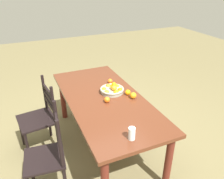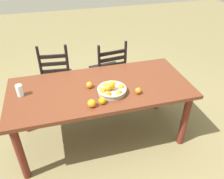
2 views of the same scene
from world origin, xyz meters
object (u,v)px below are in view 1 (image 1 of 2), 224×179
(orange_loose_0, at_px, (107,100))
(orange_loose_2, at_px, (128,92))
(dining_table, at_px, (104,104))
(orange_loose_1, at_px, (133,95))
(drinking_glass, at_px, (132,134))
(chair_by_cabinet, at_px, (40,118))
(orange_loose_3, at_px, (110,81))
(chair_near_window, at_px, (49,156))
(fruit_bowl, at_px, (112,90))

(orange_loose_0, height_order, orange_loose_2, orange_loose_0)
(dining_table, bearing_deg, orange_loose_1, -116.38)
(orange_loose_2, bearing_deg, orange_loose_0, 102.06)
(dining_table, distance_m, drinking_glass, 0.84)
(orange_loose_0, bearing_deg, chair_by_cabinet, 61.51)
(orange_loose_1, distance_m, orange_loose_2, 0.11)
(dining_table, relative_size, orange_loose_2, 28.61)
(dining_table, distance_m, chair_by_cabinet, 0.84)
(chair_by_cabinet, height_order, orange_loose_2, chair_by_cabinet)
(drinking_glass, bearing_deg, orange_loose_3, -13.66)
(orange_loose_2, distance_m, orange_loose_3, 0.41)
(chair_near_window, xyz_separation_m, orange_loose_1, (0.28, -1.10, 0.31))
(chair_near_window, distance_m, orange_loose_0, 0.89)
(chair_by_cabinet, relative_size, orange_loose_2, 13.94)
(fruit_bowl, relative_size, orange_loose_3, 4.74)
(orange_loose_1, bearing_deg, orange_loose_3, 10.12)
(chair_near_window, height_order, chair_by_cabinet, chair_near_window)
(chair_by_cabinet, bearing_deg, orange_loose_3, 85.97)
(orange_loose_0, bearing_deg, orange_loose_1, -96.91)
(drinking_glass, bearing_deg, orange_loose_1, -29.38)
(chair_by_cabinet, distance_m, orange_loose_1, 1.22)
(orange_loose_0, bearing_deg, chair_near_window, 112.74)
(chair_by_cabinet, relative_size, orange_loose_3, 14.76)
(dining_table, relative_size, chair_near_window, 1.97)
(chair_near_window, distance_m, orange_loose_3, 1.31)
(chair_near_window, bearing_deg, orange_loose_3, 134.58)
(dining_table, xyz_separation_m, drinking_glass, (-0.82, 0.06, 0.15))
(chair_near_window, bearing_deg, orange_loose_2, 116.36)
(dining_table, bearing_deg, orange_loose_3, -32.94)
(chair_by_cabinet, xyz_separation_m, fruit_bowl, (-0.21, -0.91, 0.32))
(chair_near_window, relative_size, drinking_glass, 8.07)
(dining_table, relative_size, orange_loose_3, 30.30)
(chair_near_window, bearing_deg, orange_loose_1, 110.98)
(orange_loose_2, bearing_deg, chair_near_window, 109.80)
(orange_loose_3, relative_size, drinking_glass, 0.52)
(orange_loose_3, bearing_deg, chair_near_window, 128.03)
(orange_loose_1, relative_size, orange_loose_3, 1.21)
(orange_loose_2, height_order, drinking_glass, drinking_glass)
(chair_by_cabinet, height_order, orange_loose_0, chair_by_cabinet)
(chair_by_cabinet, distance_m, drinking_glass, 1.36)
(orange_loose_3, bearing_deg, fruit_bowl, 162.56)
(orange_loose_3, bearing_deg, orange_loose_0, 152.88)
(chair_near_window, bearing_deg, fruit_bowl, 126.19)
(chair_near_window, relative_size, orange_loose_3, 15.40)
(chair_near_window, height_order, fruit_bowl, chair_near_window)
(orange_loose_1, bearing_deg, dining_table, 63.62)
(fruit_bowl, height_order, orange_loose_0, fruit_bowl)
(orange_loose_3, bearing_deg, dining_table, 147.06)
(chair_by_cabinet, distance_m, orange_loose_3, 1.04)
(fruit_bowl, bearing_deg, chair_by_cabinet, 77.28)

